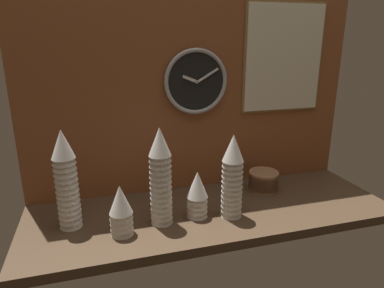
{
  "coord_description": "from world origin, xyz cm",
  "views": [
    {
      "loc": [
        -46.75,
        -130.03,
        72.02
      ],
      "look_at": [
        -7.6,
        4.0,
        29.29
      ],
      "focal_mm": 32.0,
      "sensor_mm": 36.0,
      "label": 1
    }
  ],
  "objects": [
    {
      "name": "ground_plane",
      "position": [
        0.0,
        0.0,
        -2.0
      ],
      "size": [
        160.0,
        56.0,
        4.0
      ],
      "primitive_type": "cube",
      "color": "#4C3826"
    },
    {
      "name": "wall_tiled_back",
      "position": [
        0.0,
        26.5,
        52.5
      ],
      "size": [
        160.0,
        3.0,
        105.0
      ],
      "color": "brown",
      "rests_on": "ground_plane"
    },
    {
      "name": "cup_stack_center_right",
      "position": [
        5.98,
        -8.96,
        17.93
      ],
      "size": [
        8.94,
        8.94,
        35.86
      ],
      "color": "white",
      "rests_on": "ground_plane"
    },
    {
      "name": "cup_stack_center",
      "position": [
        -8.07,
        -5.5,
        10.12
      ],
      "size": [
        8.94,
        8.94,
        20.24
      ],
      "color": "white",
      "rests_on": "ground_plane"
    },
    {
      "name": "cup_stack_center_left",
      "position": [
        -23.56,
        -6.4,
        20.16
      ],
      "size": [
        8.94,
        8.94,
        40.33
      ],
      "color": "white",
      "rests_on": "ground_plane"
    },
    {
      "name": "cup_stack_left",
      "position": [
        -39.98,
        -10.75,
        10.12
      ],
      "size": [
        8.94,
        8.94,
        20.24
      ],
      "color": "white",
      "rests_on": "ground_plane"
    },
    {
      "name": "cup_stack_far_left",
      "position": [
        -59.19,
        0.8,
        20.16
      ],
      "size": [
        8.94,
        8.94,
        40.33
      ],
      "color": "white",
      "rests_on": "ground_plane"
    },
    {
      "name": "bowl_stack_right",
      "position": [
        30.86,
        9.83,
        5.39
      ],
      "size": [
        14.52,
        14.52,
        10.27
      ],
      "color": "#996B47",
      "rests_on": "ground_plane"
    },
    {
      "name": "wall_clock",
      "position": [
        0.47,
        23.46,
        53.26
      ],
      "size": [
        30.55,
        2.7,
        30.55
      ],
      "color": "black"
    },
    {
      "name": "menu_board",
      "position": [
        45.8,
        24.35,
        63.12
      ],
      "size": [
        43.37,
        1.32,
        53.41
      ],
      "color": "olive"
    }
  ]
}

